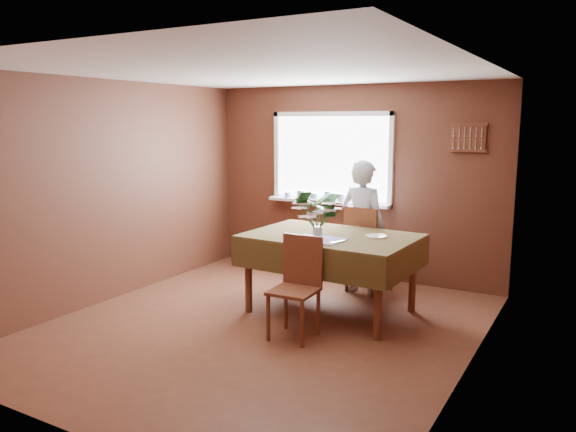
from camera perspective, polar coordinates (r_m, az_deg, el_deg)
The scene contains 15 objects.
floor at distance 5.73m, azimuth -2.78°, elevation -11.22°, with size 4.50×4.50×0.00m, color #5C2F1F.
ceiling at distance 5.38m, azimuth -3.00°, elevation 14.54°, with size 4.50×4.50×0.00m, color white.
wall_back at distance 7.39m, azimuth 6.56°, elevation 3.44°, with size 4.00×4.00×0.00m, color brown.
wall_front at distance 3.75m, azimuth -21.75°, elevation -3.20°, with size 4.00×4.00×0.00m, color brown.
wall_left at distance 6.70m, azimuth -17.47°, elevation 2.42°, with size 4.50×4.50×0.00m, color brown.
wall_right at distance 4.66m, azimuth 18.30°, elevation -0.60°, with size 4.50×4.50×0.00m, color brown.
window_assembly at distance 7.46m, azimuth 4.29°, elevation 4.25°, with size 1.72×0.20×1.22m.
spoon_rack at distance 6.88m, azimuth 17.80°, elevation 7.60°, with size 0.44×0.05×0.33m.
dining_table at distance 5.98m, azimuth 4.38°, elevation -2.91°, with size 1.80×1.26×0.86m.
chair_far at distance 6.73m, azimuth 7.87°, elevation -3.11°, with size 0.53×0.53×1.05m.
chair_near at distance 5.38m, azimuth 0.98°, elevation -6.72°, with size 0.43×0.43×0.96m.
seated_woman at distance 6.68m, azimuth 7.59°, elevation -1.16°, with size 0.58×0.38×1.60m, color white.
flower_bouquet at distance 5.71m, azimuth 3.03°, elevation 0.48°, with size 0.51×0.51×0.43m.
side_plate at distance 5.91m, azimuth 8.95°, elevation -2.04°, with size 0.23×0.23×0.01m, color white.
table_knife at distance 5.60m, azimuth 5.17°, elevation -2.58°, with size 0.02×0.21×0.00m, color silver.
Camera 1 is at (2.89, -4.51, 2.04)m, focal length 35.00 mm.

